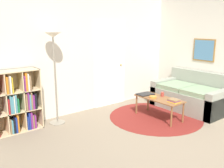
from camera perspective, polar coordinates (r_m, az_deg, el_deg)
The scene contains 12 objects.
ground_plane at distance 4.06m, azimuth 15.57°, elevation -14.99°, with size 14.00×14.00×0.00m, color gray.
wall_back at distance 5.56m, azimuth -5.56°, elevation 6.98°, with size 7.71×0.11×2.60m.
wall_right at distance 6.32m, azimuth 19.82°, elevation 7.13°, with size 0.08×5.58×2.60m.
rug at distance 5.40m, azimuth 9.89°, elevation -7.37°, with size 1.94×1.94×0.01m.
bookshelf at distance 4.79m, azimuth -21.89°, elevation -4.05°, with size 0.94×0.34×1.12m.
floor_lamp at distance 4.79m, azimuth -13.24°, elevation 8.04°, with size 0.33×0.33×1.77m.
couch at distance 6.07m, azimuth 17.75°, elevation -2.65°, with size 0.94×1.62×0.84m.
coffee_table at distance 5.24m, azimuth 10.70°, elevation -3.66°, with size 0.44×1.03×0.43m.
laptop at distance 5.43m, azimuth 7.62°, elevation -2.29°, with size 0.37×0.28×0.02m.
bowl at distance 5.20m, azimuth 9.35°, elevation -2.96°, with size 0.15×0.15×0.04m.
book_stack_on_table at distance 5.01m, azimuth 13.97°, elevation -3.70°, with size 0.18×0.21×0.06m.
cup at distance 5.34m, azimuth 11.45°, elevation -2.33°, with size 0.07×0.07×0.09m.
Camera 1 is at (-2.95, -2.05, 1.89)m, focal length 40.00 mm.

